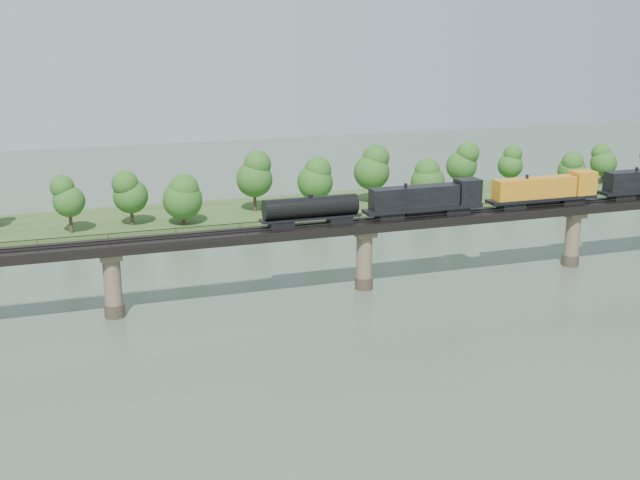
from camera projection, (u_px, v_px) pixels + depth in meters
name	position (u px, v px, depth m)	size (l,w,h in m)	color
ground	(449.00, 359.00, 104.67)	(400.00, 400.00, 0.00)	#3C4C3D
far_bank	(274.00, 211.00, 182.03)	(300.00, 24.00, 1.60)	#2F4C1E
bridge	(364.00, 257.00, 130.59)	(236.00, 30.00, 11.50)	#473A2D
bridge_superstructure	(365.00, 219.00, 128.90)	(220.00, 4.90, 0.75)	black
far_treeline	(243.00, 182.00, 173.26)	(289.06, 17.54, 13.60)	#382619
freight_train	(505.00, 194.00, 136.16)	(83.24, 3.24, 5.73)	black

